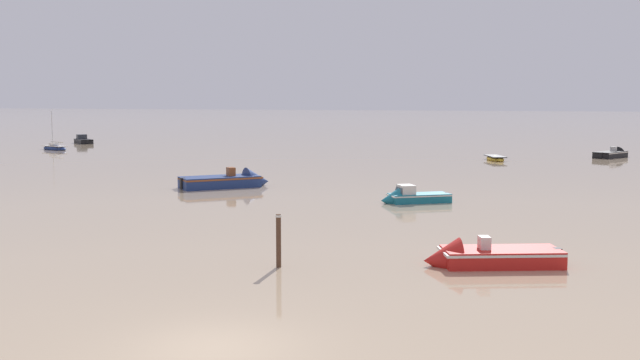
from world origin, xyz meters
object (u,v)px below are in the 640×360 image
at_px(motorboat_moored_2, 233,183).
at_px(mooring_post_left, 279,242).
at_px(motorboat_moored_3, 82,141).
at_px(motorboat_moored_4, 614,155).
at_px(rowboat_moored_0, 495,159).
at_px(sailboat_moored_1, 55,148).
at_px(motorboat_moored_0, 409,199).
at_px(motorboat_moored_5, 481,259).

distance_m(motorboat_moored_2, mooring_post_left, 24.85).
bearing_deg(motorboat_moored_3, motorboat_moored_4, -143.29).
height_order(rowboat_moored_0, motorboat_moored_2, motorboat_moored_2).
relative_size(rowboat_moored_0, sailboat_moored_1, 0.86).
height_order(sailboat_moored_1, motorboat_moored_4, sailboat_moored_1).
bearing_deg(motorboat_moored_0, mooring_post_left, 53.85).
xyz_separation_m(motorboat_moored_2, sailboat_moored_1, (-37.84, 26.05, -0.08)).
bearing_deg(motorboat_moored_0, motorboat_moored_4, -141.03).
height_order(sailboat_moored_1, mooring_post_left, sailboat_moored_1).
xyz_separation_m(rowboat_moored_0, motorboat_moored_3, (-57.56, 9.08, 0.10)).
xyz_separation_m(motorboat_moored_4, motorboat_moored_5, (-5.16, -56.16, -0.01)).
height_order(rowboat_moored_0, motorboat_moored_5, motorboat_moored_5).
xyz_separation_m(motorboat_moored_4, mooring_post_left, (-11.89, -58.99, 0.66)).
xyz_separation_m(motorboat_moored_2, motorboat_moored_4, (24.89, 37.82, -0.05)).
distance_m(sailboat_moored_1, motorboat_moored_4, 63.82).
height_order(rowboat_moored_0, motorboat_moored_4, motorboat_moored_4).
bearing_deg(motorboat_moored_4, motorboat_moored_2, 172.70).
relative_size(motorboat_moored_3, sailboat_moored_1, 0.97).
relative_size(sailboat_moored_1, mooring_post_left, 2.31).
bearing_deg(rowboat_moored_0, motorboat_moored_0, -24.47).
distance_m(motorboat_moored_0, rowboat_moored_0, 32.58).
xyz_separation_m(motorboat_moored_3, mooring_post_left, (56.72, -59.53, 0.63)).
height_order(motorboat_moored_3, sailboat_moored_1, sailboat_moored_1).
bearing_deg(rowboat_moored_0, sailboat_moored_1, -109.91).
bearing_deg(motorboat_moored_2, sailboat_moored_1, 98.46).
distance_m(motorboat_moored_0, motorboat_moored_4, 42.72).
relative_size(motorboat_moored_0, motorboat_moored_5, 0.80).
distance_m(motorboat_moored_0, sailboat_moored_1, 58.94).
bearing_deg(sailboat_moored_1, rowboat_moored_0, -158.80).
xyz_separation_m(sailboat_moored_1, mooring_post_left, (50.84, -47.22, 0.69)).
relative_size(motorboat_moored_0, motorboat_moored_4, 0.78).
relative_size(motorboat_moored_0, motorboat_moored_2, 0.70).
xyz_separation_m(motorboat_moored_0, motorboat_moored_5, (6.45, -15.05, -0.00)).
bearing_deg(rowboat_moored_0, motorboat_moored_3, -122.45).
relative_size(motorboat_moored_4, motorboat_moored_5, 1.03).
bearing_deg(rowboat_moored_0, motorboat_moored_5, -16.43).
relative_size(motorboat_moored_4, mooring_post_left, 2.51).
distance_m(rowboat_moored_0, motorboat_moored_5, 47.99).
relative_size(motorboat_moored_2, mooring_post_left, 2.83).
bearing_deg(motorboat_moored_5, motorboat_moored_2, -66.66).
bearing_deg(rowboat_moored_0, motorboat_moored_4, 104.18).
bearing_deg(motorboat_moored_0, motorboat_moored_5, 77.94).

